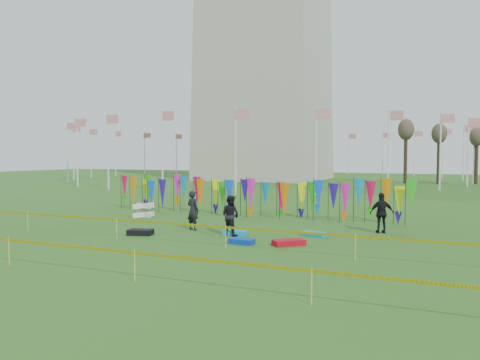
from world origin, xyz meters
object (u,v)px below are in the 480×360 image
at_px(kite_bag_teal, 314,234).
at_px(kite_bag_blue, 242,241).
at_px(box_kite, 144,210).
at_px(person_right, 382,213).
at_px(kite_bag_turquoise, 235,233).
at_px(kite_bag_black, 140,232).
at_px(person_left, 193,210).
at_px(kite_bag_red, 289,243).
at_px(person_mid, 230,215).

bearing_deg(kite_bag_teal, kite_bag_blue, -127.40).
relative_size(box_kite, person_right, 0.44).
distance_m(kite_bag_turquoise, kite_bag_black, 4.25).
bearing_deg(person_right, kite_bag_teal, 15.47).
bearing_deg(kite_bag_turquoise, person_left, 166.85).
xyz_separation_m(person_left, kite_bag_turquoise, (2.48, -0.58, -0.84)).
relative_size(kite_bag_black, kite_bag_teal, 1.02).
bearing_deg(kite_bag_blue, kite_bag_teal, 52.60).
bearing_deg(person_left, box_kite, -12.92).
bearing_deg(person_right, kite_bag_turquoise, 5.90).
bearing_deg(box_kite, person_right, -0.69).
distance_m(person_left, kite_bag_blue, 4.31).
relative_size(kite_bag_turquoise, kite_bag_red, 0.83).
xyz_separation_m(person_left, kite_bag_teal, (5.76, 0.59, -0.84)).
distance_m(kite_bag_turquoise, kite_bag_teal, 3.49).
height_order(kite_bag_blue, kite_bag_red, kite_bag_red).
relative_size(box_kite, kite_bag_turquoise, 0.78).
bearing_deg(kite_bag_red, kite_bag_black, -177.15).
height_order(person_right, kite_bag_blue, person_right).
height_order(person_left, kite_bag_turquoise, person_left).
distance_m(person_mid, kite_bag_red, 3.38).
bearing_deg(box_kite, kite_bag_turquoise, -24.89).
height_order(person_mid, kite_bag_teal, person_mid).
relative_size(person_mid, kite_bag_black, 1.66).
bearing_deg(kite_bag_black, box_kite, 124.12).
relative_size(person_right, kite_bag_teal, 1.75).
bearing_deg(kite_bag_teal, person_mid, -159.30).
height_order(person_mid, kite_bag_red, person_mid).
bearing_deg(person_mid, person_right, -138.24).
xyz_separation_m(person_right, kite_bag_teal, (-2.62, -2.07, -0.83)).
bearing_deg(kite_bag_blue, kite_bag_red, 13.58).
distance_m(person_right, kite_bag_turquoise, 6.78).
bearing_deg(box_kite, person_mid, -26.27).
relative_size(box_kite, person_mid, 0.45).
height_order(kite_bag_turquoise, kite_bag_blue, kite_bag_turquoise).
distance_m(person_mid, kite_bag_blue, 2.17).
height_order(kite_bag_red, kite_bag_teal, kite_bag_red).
bearing_deg(person_left, person_right, -145.10).
distance_m(box_kite, kite_bag_black, 6.07).
bearing_deg(kite_bag_blue, kite_bag_black, 178.80).
bearing_deg(kite_bag_black, kite_bag_turquoise, 22.42).
relative_size(box_kite, kite_bag_blue, 0.82).
distance_m(kite_bag_turquoise, kite_bag_blue, 2.03).
distance_m(person_mid, kite_bag_black, 4.12).
height_order(kite_bag_blue, kite_bag_teal, kite_bag_blue).
bearing_deg(person_mid, kite_bag_blue, 140.56).
distance_m(kite_bag_turquoise, kite_bag_red, 3.18).
xyz_separation_m(person_right, kite_bag_red, (-2.99, -4.52, -0.81)).
height_order(person_right, kite_bag_red, person_right).
height_order(kite_bag_black, kite_bag_teal, kite_bag_black).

